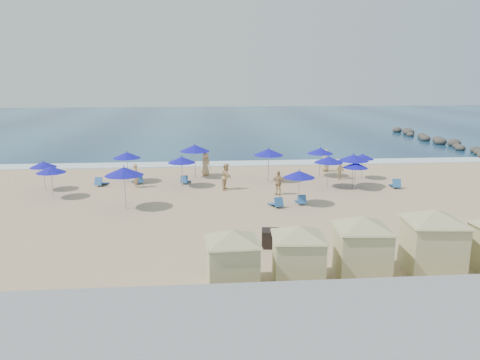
# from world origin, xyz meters

# --- Properties ---
(ground) EXTENTS (160.00, 160.00, 0.00)m
(ground) POSITION_xyz_m (0.00, 0.00, 0.00)
(ground) COLOR tan
(ground) RESTS_ON ground
(ocean) EXTENTS (160.00, 80.00, 0.06)m
(ocean) POSITION_xyz_m (0.00, 55.00, 0.03)
(ocean) COLOR navy
(ocean) RESTS_ON ground
(surf_line) EXTENTS (160.00, 2.50, 0.08)m
(surf_line) POSITION_xyz_m (0.00, 15.50, 0.04)
(surf_line) COLOR white
(surf_line) RESTS_ON ground
(seawall) EXTENTS (160.00, 6.10, 1.22)m
(seawall) POSITION_xyz_m (0.00, -13.50, 0.65)
(seawall) COLOR gray
(seawall) RESTS_ON ground
(rock_jetty) EXTENTS (2.56, 26.66, 0.96)m
(rock_jetty) POSITION_xyz_m (24.01, 24.90, 0.36)
(rock_jetty) COLOR #2F2B27
(rock_jetty) RESTS_ON ground
(trash_bin) EXTENTS (0.92, 0.92, 0.83)m
(trash_bin) POSITION_xyz_m (-0.92, -5.75, 0.42)
(trash_bin) COLOR black
(trash_bin) RESTS_ON ground
(cabana_0) EXTENTS (4.05, 4.05, 2.54)m
(cabana_0) POSITION_xyz_m (-3.02, -9.94, 1.46)
(cabana_0) COLOR #C5BC87
(cabana_0) RESTS_ON ground
(cabana_1) EXTENTS (4.09, 4.09, 2.57)m
(cabana_1) POSITION_xyz_m (-0.44, -9.71, 1.47)
(cabana_1) COLOR #C5BC87
(cabana_1) RESTS_ON ground
(cabana_2) EXTENTS (4.37, 4.37, 2.75)m
(cabana_2) POSITION_xyz_m (2.23, -9.26, 1.57)
(cabana_2) COLOR #C5BC87
(cabana_2) RESTS_ON ground
(cabana_3) EXTENTS (4.63, 4.63, 2.92)m
(cabana_3) POSITION_xyz_m (5.28, -9.07, 1.67)
(cabana_3) COLOR #C5BC87
(cabana_3) RESTS_ON ground
(umbrella_0) EXTENTS (1.88, 1.88, 2.14)m
(umbrella_0) POSITION_xyz_m (-15.15, 6.65, 1.86)
(umbrella_0) COLOR #A5A8AD
(umbrella_0) RESTS_ON ground
(umbrella_1) EXTENTS (1.95, 1.95, 2.22)m
(umbrella_1) POSITION_xyz_m (-13.93, 4.38, 1.93)
(umbrella_1) COLOR #A5A8AD
(umbrella_1) RESTS_ON ground
(umbrella_2) EXTENTS (2.12, 2.12, 2.42)m
(umbrella_2) POSITION_xyz_m (-9.69, 8.70, 2.10)
(umbrella_2) COLOR #A5A8AD
(umbrella_2) RESTS_ON ground
(umbrella_3) EXTENTS (2.37, 2.37, 2.69)m
(umbrella_3) POSITION_xyz_m (-8.74, 1.38, 2.34)
(umbrella_3) COLOR #A5A8AD
(umbrella_3) RESTS_ON ground
(umbrella_4) EXTENTS (2.39, 2.39, 2.72)m
(umbrella_4) POSITION_xyz_m (-4.61, 9.99, 2.36)
(umbrella_4) COLOR #A5A8AD
(umbrella_4) RESTS_ON ground
(umbrella_5) EXTENTS (2.03, 2.03, 2.32)m
(umbrella_5) POSITION_xyz_m (-5.53, 6.86, 2.01)
(umbrella_5) COLOR #A5A8AD
(umbrella_5) RESTS_ON ground
(umbrella_6) EXTENTS (2.01, 2.01, 2.29)m
(umbrella_6) POSITION_xyz_m (1.89, 1.32, 1.98)
(umbrella_6) COLOR #A5A8AD
(umbrella_6) RESTS_ON ground
(umbrella_7) EXTENTS (2.31, 2.31, 2.63)m
(umbrella_7) POSITION_xyz_m (0.96, 8.10, 2.28)
(umbrella_7) COLOR #A5A8AD
(umbrella_7) RESTS_ON ground
(umbrella_8) EXTENTS (2.11, 2.11, 2.40)m
(umbrella_8) POSITION_xyz_m (4.93, 5.66, 2.08)
(umbrella_8) COLOR #A5A8AD
(umbrella_8) RESTS_ON ground
(umbrella_9) EXTENTS (2.12, 2.12, 2.42)m
(umbrella_9) POSITION_xyz_m (5.31, 9.46, 2.10)
(umbrella_9) COLOR #A5A8AD
(umbrella_9) RESTS_ON ground
(umbrella_10) EXTENTS (2.21, 2.21, 2.51)m
(umbrella_10) POSITION_xyz_m (6.76, 5.74, 2.18)
(umbrella_10) COLOR #A5A8AD
(umbrella_10) RESTS_ON ground
(umbrella_11) EXTENTS (1.79, 1.79, 2.04)m
(umbrella_11) POSITION_xyz_m (6.70, 4.98, 1.77)
(umbrella_11) COLOR #A5A8AD
(umbrella_11) RESTS_ON ground
(umbrella_12) EXTENTS (1.79, 1.79, 2.04)m
(umbrella_12) POSITION_xyz_m (8.41, 8.43, 1.77)
(umbrella_12) COLOR #A5A8AD
(umbrella_12) RESTS_ON ground
(beach_chair_0) EXTENTS (0.93, 1.40, 0.71)m
(beach_chair_0) POSITION_xyz_m (-11.53, 7.76, 0.25)
(beach_chair_0) COLOR #2A5B9B
(beach_chair_0) RESTS_ON ground
(beach_chair_1) EXTENTS (1.08, 1.51, 0.76)m
(beach_chair_1) POSITION_xyz_m (-8.92, 8.24, 0.26)
(beach_chair_1) COLOR #2A5B9B
(beach_chair_1) RESTS_ON ground
(beach_chair_2) EXTENTS (0.77, 1.30, 0.67)m
(beach_chair_2) POSITION_xyz_m (-5.36, 7.97, 0.23)
(beach_chair_2) COLOR #2A5B9B
(beach_chair_2) RESTS_ON ground
(beach_chair_3) EXTENTS (0.89, 1.35, 0.69)m
(beach_chair_3) POSITION_xyz_m (0.46, 1.03, 0.24)
(beach_chair_3) COLOR #2A5B9B
(beach_chair_3) RESTS_ON ground
(beach_chair_4) EXTENTS (0.57, 1.22, 0.67)m
(beach_chair_4) POSITION_xyz_m (2.10, 1.58, 0.23)
(beach_chair_4) COLOR #2A5B9B
(beach_chair_4) RESTS_ON ground
(beach_chair_5) EXTENTS (0.79, 1.40, 0.73)m
(beach_chair_5) POSITION_xyz_m (9.82, 5.29, 0.25)
(beach_chair_5) COLOR #2A5B9B
(beach_chair_5) RESTS_ON ground
(beachgoer_0) EXTENTS (0.48, 0.68, 1.75)m
(beachgoer_0) POSITION_xyz_m (-8.82, 6.96, 0.87)
(beachgoer_0) COLOR tan
(beachgoer_0) RESTS_ON ground
(beachgoer_1) EXTENTS (0.93, 1.07, 1.87)m
(beachgoer_1) POSITION_xyz_m (-2.35, 5.81, 0.94)
(beachgoer_1) COLOR tan
(beachgoer_1) RESTS_ON ground
(beachgoer_2) EXTENTS (1.01, 0.91, 1.65)m
(beachgoer_2) POSITION_xyz_m (1.04, 4.04, 0.83)
(beachgoer_2) COLOR tan
(beachgoer_2) RESTS_ON ground
(beachgoer_3) EXTENTS (1.20, 1.02, 1.61)m
(beachgoer_3) POSITION_xyz_m (6.56, 8.41, 0.80)
(beachgoer_3) COLOR tan
(beachgoer_3) RESTS_ON ground
(beachgoer_4) EXTENTS (1.06, 1.09, 1.89)m
(beachgoer_4) POSITION_xyz_m (-3.77, 10.78, 0.94)
(beachgoer_4) COLOR tan
(beachgoer_4) RESTS_ON ground
(beachgoer_5) EXTENTS (1.01, 1.09, 1.87)m
(beachgoer_5) POSITION_xyz_m (6.37, 11.58, 0.94)
(beachgoer_5) COLOR tan
(beachgoer_5) RESTS_ON ground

